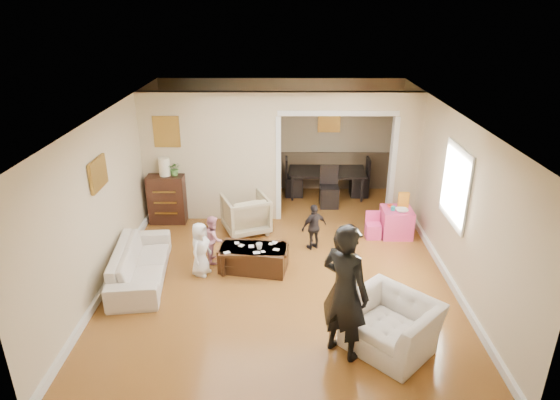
{
  "coord_description": "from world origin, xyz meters",
  "views": [
    {
      "loc": [
        0.05,
        -7.34,
        4.19
      ],
      "look_at": [
        0.0,
        0.2,
        1.05
      ],
      "focal_mm": 30.81,
      "sensor_mm": 36.0,
      "label": 1
    }
  ],
  "objects_px": {
    "armchair_back": "(246,214)",
    "adult_person": "(345,292)",
    "child_kneel_b": "(213,239)",
    "child_kneel_a": "(200,249)",
    "sofa": "(140,263)",
    "dining_table": "(327,183)",
    "play_table": "(396,222)",
    "armchair_front": "(391,325)",
    "cyan_cup": "(393,208)",
    "child_toddler": "(314,227)",
    "coffee_cup": "(259,246)",
    "table_lamp": "(164,167)",
    "dresser": "(168,199)",
    "coffee_table": "(254,258)"
  },
  "relations": [
    {
      "from": "cyan_cup",
      "to": "child_toddler",
      "type": "xyz_separation_m",
      "value": [
        -1.51,
        -0.49,
        -0.15
      ]
    },
    {
      "from": "sofa",
      "to": "armchair_back",
      "type": "distance_m",
      "value": 2.35
    },
    {
      "from": "armchair_front",
      "to": "dining_table",
      "type": "xyz_separation_m",
      "value": [
        -0.38,
        5.28,
        -0.04
      ]
    },
    {
      "from": "coffee_cup",
      "to": "child_kneel_a",
      "type": "relative_size",
      "value": 0.12
    },
    {
      "from": "dresser",
      "to": "adult_person",
      "type": "height_order",
      "value": "adult_person"
    },
    {
      "from": "armchair_front",
      "to": "child_kneel_b",
      "type": "relative_size",
      "value": 1.28
    },
    {
      "from": "armchair_back",
      "to": "child_toddler",
      "type": "bearing_deg",
      "value": 130.34
    },
    {
      "from": "play_table",
      "to": "cyan_cup",
      "type": "distance_m",
      "value": 0.33
    },
    {
      "from": "adult_person",
      "to": "cyan_cup",
      "type": "bearing_deg",
      "value": -69.05
    },
    {
      "from": "sofa",
      "to": "armchair_back",
      "type": "xyz_separation_m",
      "value": [
        1.57,
        1.74,
        0.09
      ]
    },
    {
      "from": "sofa",
      "to": "adult_person",
      "type": "relative_size",
      "value": 1.07
    },
    {
      "from": "sofa",
      "to": "child_toddler",
      "type": "height_order",
      "value": "child_toddler"
    },
    {
      "from": "adult_person",
      "to": "child_kneel_b",
      "type": "xyz_separation_m",
      "value": [
        -1.95,
        2.35,
        -0.49
      ]
    },
    {
      "from": "armchair_back",
      "to": "child_kneel_a",
      "type": "xyz_separation_m",
      "value": [
        -0.62,
        -1.58,
        0.08
      ]
    },
    {
      "from": "dining_table",
      "to": "child_kneel_a",
      "type": "xyz_separation_m",
      "value": [
        -2.35,
        -3.49,
        0.16
      ]
    },
    {
      "from": "child_kneel_b",
      "to": "child_kneel_a",
      "type": "bearing_deg",
      "value": 152.0
    },
    {
      "from": "dining_table",
      "to": "adult_person",
      "type": "height_order",
      "value": "adult_person"
    },
    {
      "from": "armchair_back",
      "to": "dining_table",
      "type": "height_order",
      "value": "armchair_back"
    },
    {
      "from": "table_lamp",
      "to": "cyan_cup",
      "type": "relative_size",
      "value": 4.5
    },
    {
      "from": "sofa",
      "to": "child_kneel_b",
      "type": "bearing_deg",
      "value": -68.07
    },
    {
      "from": "armchair_back",
      "to": "dining_table",
      "type": "distance_m",
      "value": 2.57
    },
    {
      "from": "sofa",
      "to": "armchair_back",
      "type": "bearing_deg",
      "value": -48.92
    },
    {
      "from": "adult_person",
      "to": "child_kneel_a",
      "type": "relative_size",
      "value": 1.98
    },
    {
      "from": "armchair_front",
      "to": "dresser",
      "type": "relative_size",
      "value": 1.07
    },
    {
      "from": "play_table",
      "to": "armchair_back",
      "type": "bearing_deg",
      "value": 177.26
    },
    {
      "from": "dresser",
      "to": "coffee_cup",
      "type": "distance_m",
      "value": 2.75
    },
    {
      "from": "sofa",
      "to": "dining_table",
      "type": "distance_m",
      "value": 4.92
    },
    {
      "from": "armchair_front",
      "to": "dresser",
      "type": "bearing_deg",
      "value": 178.78
    },
    {
      "from": "dresser",
      "to": "dining_table",
      "type": "relative_size",
      "value": 0.58
    },
    {
      "from": "child_kneel_b",
      "to": "child_toddler",
      "type": "relative_size",
      "value": 0.97
    },
    {
      "from": "coffee_table",
      "to": "child_kneel_a",
      "type": "height_order",
      "value": "child_kneel_a"
    },
    {
      "from": "armchair_back",
      "to": "adult_person",
      "type": "relative_size",
      "value": 0.45
    },
    {
      "from": "cyan_cup",
      "to": "child_kneel_b",
      "type": "distance_m",
      "value": 3.4
    },
    {
      "from": "table_lamp",
      "to": "child_kneel_b",
      "type": "bearing_deg",
      "value": -54.55
    },
    {
      "from": "play_table",
      "to": "adult_person",
      "type": "xyz_separation_m",
      "value": [
        -1.41,
        -3.34,
        0.64
      ]
    },
    {
      "from": "child_kneel_b",
      "to": "coffee_cup",
      "type": "bearing_deg",
      "value": -123.19
    },
    {
      "from": "armchair_back",
      "to": "table_lamp",
      "type": "height_order",
      "value": "table_lamp"
    },
    {
      "from": "armchair_back",
      "to": "child_kneel_a",
      "type": "height_order",
      "value": "child_kneel_a"
    },
    {
      "from": "cyan_cup",
      "to": "child_toddler",
      "type": "bearing_deg",
      "value": -161.84
    },
    {
      "from": "armchair_front",
      "to": "child_kneel_a",
      "type": "xyz_separation_m",
      "value": [
        -2.73,
        1.8,
        0.11
      ]
    },
    {
      "from": "adult_person",
      "to": "child_kneel_a",
      "type": "xyz_separation_m",
      "value": [
        -2.1,
        1.9,
        -0.45
      ]
    },
    {
      "from": "dining_table",
      "to": "adult_person",
      "type": "relative_size",
      "value": 0.95
    },
    {
      "from": "armchair_back",
      "to": "adult_person",
      "type": "distance_m",
      "value": 3.82
    },
    {
      "from": "armchair_back",
      "to": "child_kneel_b",
      "type": "bearing_deg",
      "value": 45.91
    },
    {
      "from": "dresser",
      "to": "play_table",
      "type": "distance_m",
      "value": 4.54
    },
    {
      "from": "dining_table",
      "to": "sofa",
      "type": "bearing_deg",
      "value": -129.17
    },
    {
      "from": "sofa",
      "to": "dining_table",
      "type": "xyz_separation_m",
      "value": [
        3.3,
        3.64,
        0.02
      ]
    },
    {
      "from": "armchair_back",
      "to": "child_kneel_b",
      "type": "xyz_separation_m",
      "value": [
        -0.47,
        -1.13,
        0.04
      ]
    },
    {
      "from": "armchair_back",
      "to": "play_table",
      "type": "xyz_separation_m",
      "value": [
        2.89,
        -0.14,
        -0.11
      ]
    },
    {
      "from": "cyan_cup",
      "to": "child_kneel_b",
      "type": "bearing_deg",
      "value": -163.83
    }
  ]
}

